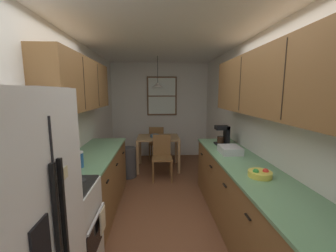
{
  "coord_description": "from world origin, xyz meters",
  "views": [
    {
      "loc": [
        -0.09,
        -2.25,
        1.76
      ],
      "look_at": [
        0.11,
        1.46,
        1.18
      ],
      "focal_mm": 22.88,
      "sensor_mm": 36.0,
      "label": 1
    }
  ],
  "objects": [
    {
      "name": "wall_left",
      "position": [
        -1.35,
        1.0,
        1.27
      ],
      "size": [
        0.1,
        9.0,
        2.55
      ],
      "primitive_type": "cube",
      "color": "white",
      "rests_on": "ground"
    },
    {
      "name": "coffee_maker",
      "position": [
        1.03,
        1.2,
        1.06
      ],
      "size": [
        0.22,
        0.18,
        0.31
      ],
      "color": "black",
      "rests_on": "counter_right"
    },
    {
      "name": "ceiling_slab",
      "position": [
        0.0,
        1.0,
        2.59
      ],
      "size": [
        4.4,
        9.0,
        0.08
      ],
      "primitive_type": "cube",
      "color": "white"
    },
    {
      "name": "wall_back",
      "position": [
        0.0,
        3.65,
        1.27
      ],
      "size": [
        4.4,
        0.1,
        2.55
      ],
      "primitive_type": "cube",
      "color": "white",
      "rests_on": "ground"
    },
    {
      "name": "storage_canister",
      "position": [
        -1.0,
        0.19,
        0.99
      ],
      "size": [
        0.11,
        0.11,
        0.19
      ],
      "color": "#265999",
      "rests_on": "counter_left"
    },
    {
      "name": "table_serving_bowl",
      "position": [
        -0.14,
        2.59,
        0.78
      ],
      "size": [
        0.2,
        0.2,
        0.06
      ],
      "primitive_type": "cylinder",
      "color": "#4C7299",
      "rests_on": "dining_table"
    },
    {
      "name": "stove_range",
      "position": [
        -0.99,
        -0.41,
        0.47
      ],
      "size": [
        0.66,
        0.65,
        1.1
      ],
      "color": "white",
      "rests_on": "ground"
    },
    {
      "name": "upper_cabinets_right",
      "position": [
        1.14,
        -0.0,
        1.87
      ],
      "size": [
        0.33,
        2.89,
        0.73
      ],
      "color": "brown"
    },
    {
      "name": "dish_towel",
      "position": [
        -0.64,
        -0.25,
        0.5
      ],
      "size": [
        0.02,
        0.16,
        0.24
      ],
      "primitive_type": "cube",
      "color": "beige"
    },
    {
      "name": "dining_table",
      "position": [
        -0.06,
        2.58,
        0.63
      ],
      "size": [
        0.95,
        0.76,
        0.75
      ],
      "color": "#A87F51",
      "rests_on": "ground"
    },
    {
      "name": "ground_plane",
      "position": [
        0.0,
        1.0,
        0.0
      ],
      "size": [
        12.0,
        12.0,
        0.0
      ],
      "primitive_type": "plane",
      "color": "brown"
    },
    {
      "name": "counter_right",
      "position": [
        1.0,
        0.05,
        0.45
      ],
      "size": [
        0.64,
        3.21,
        0.9
      ],
      "color": "brown",
      "rests_on": "ground"
    },
    {
      "name": "fruit_bowl",
      "position": [
        0.97,
        -0.2,
        0.94
      ],
      "size": [
        0.24,
        0.24,
        0.09
      ],
      "color": "#E5D14C",
      "rests_on": "counter_right"
    },
    {
      "name": "dining_chair_near",
      "position": [
        0.01,
        1.99,
        0.5
      ],
      "size": [
        0.4,
        0.4,
        0.9
      ],
      "color": "brown",
      "rests_on": "ground"
    },
    {
      "name": "dining_chair_far",
      "position": [
        -0.09,
        3.17,
        0.5
      ],
      "size": [
        0.44,
        0.44,
        0.9
      ],
      "color": "brown",
      "rests_on": "ground"
    },
    {
      "name": "pendant_light",
      "position": [
        -0.06,
        2.58,
        1.93
      ],
      "size": [
        0.26,
        0.26,
        0.67
      ],
      "color": "black"
    },
    {
      "name": "wall_right",
      "position": [
        1.35,
        1.0,
        1.27
      ],
      "size": [
        0.1,
        9.0,
        2.55
      ],
      "primitive_type": "cube",
      "color": "white",
      "rests_on": "ground"
    },
    {
      "name": "dish_rack",
      "position": [
        0.96,
        0.67,
        0.95
      ],
      "size": [
        0.28,
        0.34,
        0.1
      ],
      "primitive_type": "cube",
      "color": "silver",
      "rests_on": "counter_right"
    },
    {
      "name": "back_window",
      "position": [
        0.06,
        3.58,
        1.67
      ],
      "size": [
        0.8,
        0.05,
        1.04
      ],
      "color": "brown"
    },
    {
      "name": "counter_left",
      "position": [
        -1.0,
        0.85,
        0.45
      ],
      "size": [
        0.64,
        1.87,
        0.9
      ],
      "color": "brown",
      "rests_on": "ground"
    },
    {
      "name": "trash_bin",
      "position": [
        -0.7,
        2.1,
        0.31
      ],
      "size": [
        0.35,
        0.35,
        0.62
      ],
      "primitive_type": "cylinder",
      "color": "#3F3F42",
      "rests_on": "ground"
    },
    {
      "name": "upper_cabinets_left",
      "position": [
        -1.14,
        0.8,
        1.87
      ],
      "size": [
        0.33,
        1.95,
        0.69
      ],
      "color": "brown"
    },
    {
      "name": "microwave_over_range",
      "position": [
        -1.11,
        -0.41,
        1.66
      ],
      "size": [
        0.39,
        0.6,
        0.3
      ],
      "color": "silver"
    }
  ]
}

